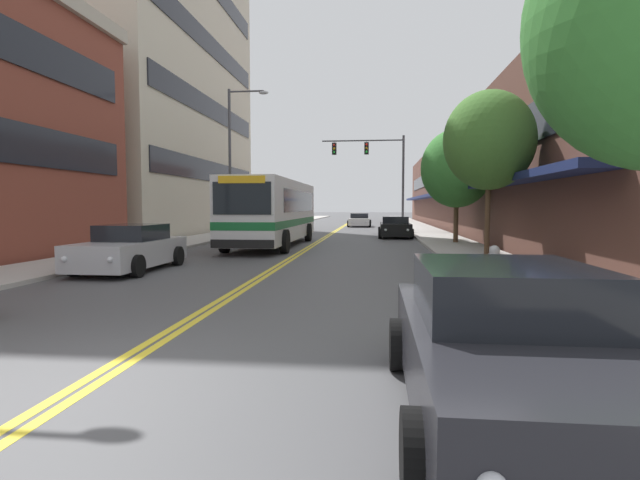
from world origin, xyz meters
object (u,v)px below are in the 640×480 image
at_px(car_black_parked_right_mid, 395,227).
at_px(street_tree_right_mid, 489,141).
at_px(car_silver_parked_left_far, 131,249).
at_px(street_tree_right_far, 457,168).
at_px(traffic_signal_mast, 377,164).
at_px(car_dark_grey_parked_left_mid, 281,223).
at_px(fire_hydrant, 494,264).
at_px(car_white_moving_lead, 360,220).
at_px(car_charcoal_parked_right_foreground, 507,349).
at_px(street_lamp_left_far, 235,152).
at_px(city_bus, 274,210).

height_order(car_black_parked_right_mid, street_tree_right_mid, street_tree_right_mid).
bearing_deg(car_silver_parked_left_far, street_tree_right_far, 45.39).
xyz_separation_m(traffic_signal_mast, street_tree_right_mid, (3.71, -21.60, -1.08)).
relative_size(car_dark_grey_parked_left_mid, car_black_parked_right_mid, 0.94).
height_order(street_tree_right_far, fire_hydrant, street_tree_right_far).
bearing_deg(car_dark_grey_parked_left_mid, car_white_moving_lead, 55.89).
height_order(car_silver_parked_left_far, car_charcoal_parked_right_foreground, car_charcoal_parked_right_foreground).
relative_size(street_lamp_left_far, street_tree_right_mid, 1.53).
bearing_deg(fire_hydrant, car_black_parked_right_mid, 94.73).
relative_size(city_bus, car_silver_parked_left_far, 2.55).
distance_m(car_black_parked_right_mid, car_white_moving_lead, 16.43).
xyz_separation_m(street_lamp_left_far, street_tree_right_mid, (11.87, -11.00, -0.97)).
bearing_deg(street_lamp_left_far, city_bus, -52.22).
relative_size(car_silver_parked_left_far, street_tree_right_mid, 0.82).
xyz_separation_m(city_bus, fire_hydrant, (7.82, -12.13, -1.21)).
xyz_separation_m(city_bus, car_silver_parked_left_far, (-2.40, -9.97, -1.13)).
distance_m(car_dark_grey_parked_left_mid, car_charcoal_parked_right_foreground, 35.48).
xyz_separation_m(car_charcoal_parked_right_foreground, traffic_signal_mast, (-1.15, 34.34, 4.57)).
distance_m(car_black_parked_right_mid, fire_hydrant, 19.44).
bearing_deg(street_tree_right_far, traffic_signal_mast, 107.25).
relative_size(city_bus, car_charcoal_parked_right_foreground, 2.69).
distance_m(car_charcoal_parked_right_foreground, car_black_parked_right_mid, 26.97).
height_order(car_silver_parked_left_far, car_black_parked_right_mid, car_silver_parked_left_far).
distance_m(car_dark_grey_parked_left_mid, street_tree_right_far, 17.70).
height_order(car_charcoal_parked_right_foreground, street_tree_right_far, street_tree_right_far).
bearing_deg(city_bus, car_white_moving_lead, 81.59).
height_order(car_white_moving_lead, street_tree_right_mid, street_tree_right_mid).
bearing_deg(car_silver_parked_left_far, car_white_moving_lead, 80.04).
distance_m(car_charcoal_parked_right_foreground, car_white_moving_lead, 43.25).
height_order(car_dark_grey_parked_left_mid, street_tree_right_mid, street_tree_right_mid).
distance_m(street_lamp_left_far, fire_hydrant, 20.03).
relative_size(car_white_moving_lead, street_lamp_left_far, 0.50).
relative_size(car_black_parked_right_mid, car_white_moving_lead, 1.08).
bearing_deg(car_silver_parked_left_far, street_tree_right_mid, 15.01).
xyz_separation_m(car_black_parked_right_mid, fire_hydrant, (1.60, -19.37, -0.05)).
height_order(car_dark_grey_parked_left_mid, fire_hydrant, car_dark_grey_parked_left_mid).
height_order(city_bus, traffic_signal_mast, traffic_signal_mast).
height_order(street_tree_right_mid, fire_hydrant, street_tree_right_mid).
bearing_deg(street_tree_right_far, city_bus, -169.66).
bearing_deg(car_black_parked_right_mid, car_white_moving_lead, 99.64).
height_order(car_dark_grey_parked_left_mid, car_black_parked_right_mid, car_dark_grey_parked_left_mid).
relative_size(car_white_moving_lead, fire_hydrant, 4.81).
height_order(traffic_signal_mast, street_tree_right_far, traffic_signal_mast).
bearing_deg(car_black_parked_right_mid, city_bus, -130.65).
bearing_deg(car_white_moving_lead, car_black_parked_right_mid, -80.36).
xyz_separation_m(city_bus, street_lamp_left_far, (-3.12, 4.02, 3.33)).
xyz_separation_m(city_bus, car_dark_grey_parked_left_mid, (-2.46, 14.68, -1.14)).
bearing_deg(street_tree_right_mid, street_tree_right_far, 87.90).
relative_size(street_lamp_left_far, street_tree_right_far, 1.51).
relative_size(city_bus, street_tree_right_far, 2.07).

